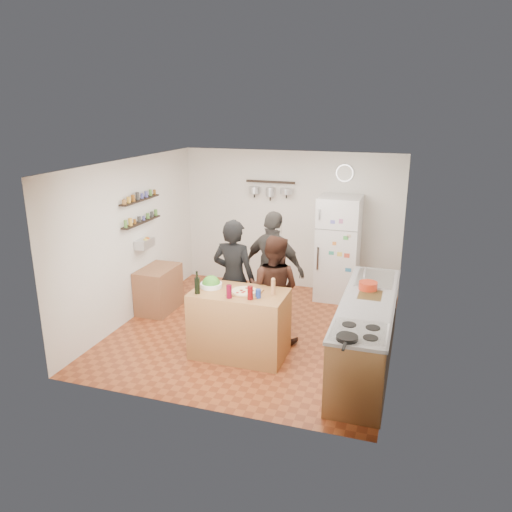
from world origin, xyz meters
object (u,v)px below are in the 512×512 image
(person_back, at_px, (274,269))
(side_table, at_px, (159,289))
(person_left, at_px, (234,279))
(fridge, at_px, (338,248))
(wine_bottle, at_px, (197,286))
(pepper_mill, at_px, (273,288))
(skillet, at_px, (347,338))
(counter_run, at_px, (366,334))
(red_bowl, at_px, (368,286))
(person_center, at_px, (273,289))
(salt_canister, at_px, (258,294))
(prep_island, at_px, (240,324))
(salad_bowl, at_px, (211,285))
(wall_clock, at_px, (345,173))

(person_back, xyz_separation_m, side_table, (-1.93, -0.08, -0.52))
(person_left, bearing_deg, fridge, -118.18)
(wine_bottle, height_order, side_table, wine_bottle)
(pepper_mill, relative_size, skillet, 0.79)
(skillet, xyz_separation_m, fridge, (-0.65, 3.49, -0.04))
(counter_run, bearing_deg, red_bowl, 97.43)
(wine_bottle, height_order, person_center, person_center)
(salt_canister, xyz_separation_m, counter_run, (1.35, 0.33, -0.52))
(salt_canister, relative_size, counter_run, 0.04)
(person_left, distance_m, person_back, 0.71)
(pepper_mill, distance_m, person_left, 0.91)
(prep_island, height_order, salad_bowl, salad_bowl)
(pepper_mill, xyz_separation_m, fridge, (0.45, 2.46, -0.10))
(wall_clock, bearing_deg, wine_bottle, -114.57)
(person_center, relative_size, fridge, 0.87)
(pepper_mill, distance_m, skillet, 1.51)
(salad_bowl, bearing_deg, prep_island, -6.79)
(salad_bowl, xyz_separation_m, side_table, (-1.37, 0.99, -0.57))
(wine_bottle, relative_size, fridge, 0.12)
(person_center, bearing_deg, prep_island, 66.05)
(fridge, height_order, wall_clock, wall_clock)
(salt_canister, bearing_deg, salad_bowl, 166.72)
(prep_island, bearing_deg, wine_bottle, -156.25)
(pepper_mill, relative_size, person_back, 0.10)
(counter_run, bearing_deg, wine_bottle, -168.61)
(person_left, height_order, person_back, person_back)
(wall_clock, bearing_deg, red_bowl, -72.69)
(person_left, height_order, wall_clock, wall_clock)
(wall_clock, bearing_deg, salt_canister, -101.46)
(prep_island, height_order, salt_canister, salt_canister)
(fridge, bearing_deg, skillet, -79.46)
(pepper_mill, relative_size, fridge, 0.10)
(skillet, height_order, side_table, skillet)
(prep_island, distance_m, wine_bottle, 0.78)
(person_left, bearing_deg, salad_bowl, 78.58)
(skillet, relative_size, side_table, 0.29)
(salad_bowl, relative_size, person_left, 0.17)
(person_left, bearing_deg, red_bowl, -175.81)
(person_center, bearing_deg, skillet, 133.47)
(salad_bowl, xyz_separation_m, salt_canister, (0.72, -0.17, 0.03))
(prep_island, height_order, skillet, skillet)
(salad_bowl, bearing_deg, red_bowl, 15.15)
(fridge, bearing_deg, prep_island, -109.72)
(person_left, bearing_deg, wall_clock, -114.35)
(prep_island, xyz_separation_m, salt_canister, (0.30, -0.12, 0.51))
(wine_bottle, distance_m, person_left, 0.82)
(person_back, distance_m, red_bowl, 1.55)
(pepper_mill, bearing_deg, fridge, 79.63)
(pepper_mill, height_order, side_table, pepper_mill)
(person_back, height_order, red_bowl, person_back)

